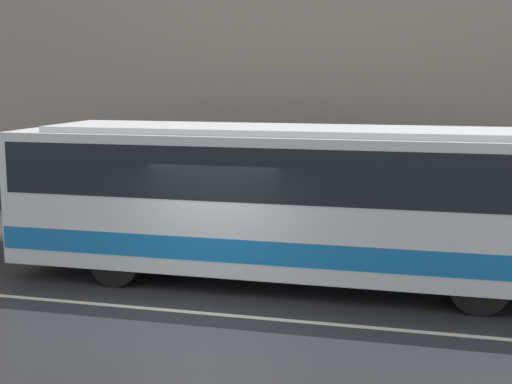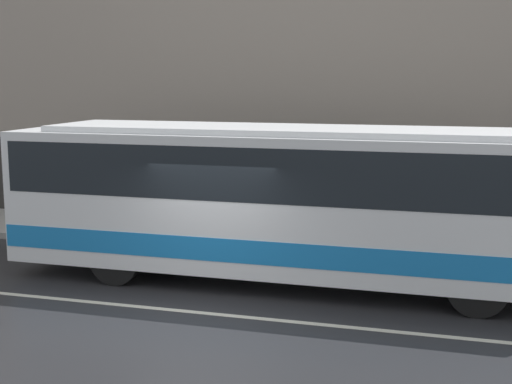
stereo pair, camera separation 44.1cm
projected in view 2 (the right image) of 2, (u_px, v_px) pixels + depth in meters
The scene contains 5 objects.
ground_plane at pixel (193, 312), 12.62m from camera, with size 60.00×60.00×0.00m, color #262628.
sidewalk at pixel (272, 240), 17.81m from camera, with size 60.00×2.97×0.16m.
building_facade at pixel (289, 62), 18.63m from camera, with size 60.00×0.35×9.34m.
lane_stripe at pixel (193, 312), 12.62m from camera, with size 54.00×0.14×0.01m.
transit_bus at pixel (279, 195), 14.25m from camera, with size 10.94×2.59×3.15m.
Camera 2 is at (4.46, -11.32, 4.14)m, focal length 50.00 mm.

